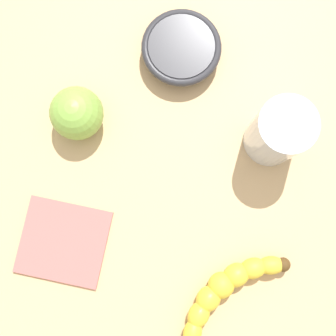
{
  "coord_description": "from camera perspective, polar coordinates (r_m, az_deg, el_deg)",
  "views": [
    {
      "loc": [
        0.36,
        11.38,
        73.03
      ],
      "look_at": [
        2.99,
        3.32,
        5.0
      ],
      "focal_mm": 49.2,
      "sensor_mm": 36.0,
      "label": 1
    }
  ],
  "objects": [
    {
      "name": "ceramic_bowl",
      "position": [
        0.73,
        1.93,
        14.4
      ],
      "size": [
        12.27,
        12.27,
        3.55
      ],
      "color": "#2D2D33",
      "rests_on": "wooden_tabletop"
    },
    {
      "name": "banana",
      "position": [
        0.69,
        7.45,
        -14.96
      ],
      "size": [
        12.4,
        17.36,
        3.81
      ],
      "rotation": [
        0.0,
        0.0,
        1.0
      ],
      "color": "yellow",
      "rests_on": "wooden_tabletop"
    },
    {
      "name": "green_apple_fruit",
      "position": [
        0.69,
        -10.88,
        6.83
      ],
      "size": [
        7.96,
        7.96,
        7.96
      ],
      "primitive_type": "sphere",
      "color": "#84B747",
      "rests_on": "wooden_tabletop"
    },
    {
      "name": "wooden_tabletop",
      "position": [
        0.72,
        3.06,
        1.41
      ],
      "size": [
        120.0,
        120.0,
        3.0
      ],
      "primitive_type": "cube",
      "color": "tan",
      "rests_on": "ground"
    },
    {
      "name": "smoothie_glass",
      "position": [
        0.67,
        13.76,
        4.13
      ],
      "size": [
        8.09,
        8.09,
        12.02
      ],
      "color": "silver",
      "rests_on": "wooden_tabletop"
    },
    {
      "name": "folded_napkin",
      "position": [
        0.71,
        -12.55,
        -9.01
      ],
      "size": [
        13.85,
        12.91,
        0.6
      ],
      "primitive_type": "cube",
      "rotation": [
        0.0,
        0.0,
        0.11
      ],
      "color": "#BC6660",
      "rests_on": "wooden_tabletop"
    }
  ]
}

